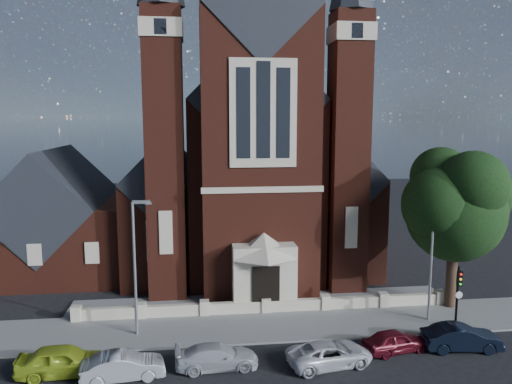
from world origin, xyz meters
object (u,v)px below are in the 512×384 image
at_px(street_lamp_left, 136,260).
at_px(car_dark_red, 395,341).
at_px(car_silver_a, 123,366).
at_px(car_navy, 462,338).
at_px(street_lamp_right, 433,250).
at_px(church, 242,165).
at_px(car_silver_b, 217,357).
at_px(traffic_signal, 458,290).
at_px(car_lime_van, 63,360).
at_px(car_white_suv, 330,354).
at_px(street_tree, 459,207).
at_px(parish_hall, 57,223).

distance_m(street_lamp_left, car_dark_red, 15.20).
bearing_deg(car_dark_red, car_silver_a, 82.38).
bearing_deg(car_navy, street_lamp_right, 4.15).
relative_size(street_lamp_left, car_dark_red, 2.21).
height_order(church, car_silver_b, church).
bearing_deg(street_lamp_left, car_dark_red, -14.71).
height_order(traffic_signal, car_lime_van, traffic_signal).
distance_m(street_lamp_right, traffic_signal, 2.71).
distance_m(street_lamp_right, car_white_suv, 9.94).
bearing_deg(street_tree, car_navy, -114.55).
relative_size(church, car_white_suv, 7.79).
bearing_deg(car_white_suv, street_lamp_right, -68.27).
bearing_deg(parish_hall, street_tree, -23.26).
distance_m(church, car_navy, 26.08).
bearing_deg(street_lamp_left, car_silver_a, -92.43).
height_order(street_tree, traffic_signal, street_tree).
bearing_deg(street_lamp_left, car_silver_b, -44.60).
height_order(church, street_lamp_right, church).
bearing_deg(traffic_signal, car_white_suv, -159.77).
distance_m(street_lamp_right, car_silver_a, 19.27).
relative_size(street_tree, street_lamp_right, 1.32).
distance_m(car_silver_b, car_navy, 13.52).
bearing_deg(church, car_silver_b, -98.53).
height_order(street_lamp_right, car_white_suv, street_lamp_right).
relative_size(street_lamp_right, car_dark_red, 2.21).
bearing_deg(street_lamp_right, traffic_signal, -59.99).
height_order(car_silver_b, car_dark_red, car_dark_red).
bearing_deg(car_navy, street_lamp_left, 82.83).
xyz_separation_m(street_lamp_right, car_silver_a, (-18.21, -4.91, -3.93)).
xyz_separation_m(parish_hall, car_navy, (26.02, -17.94, -3.31)).
bearing_deg(car_silver_b, church, -11.40).
xyz_separation_m(church, traffic_signal, (11.00, -20.52, -5.60)).
relative_size(street_lamp_right, car_lime_van, 1.80).
relative_size(street_lamp_right, car_silver_b, 1.90).
xyz_separation_m(street_tree, street_lamp_right, (-2.51, -1.71, -2.36)).
height_order(traffic_signal, car_navy, traffic_signal).
bearing_deg(street_lamp_right, street_lamp_left, 180.00).
distance_m(street_lamp_right, car_lime_van, 21.94).
distance_m(street_lamp_left, traffic_signal, 19.08).
distance_m(church, car_white_suv, 25.00).
relative_size(street_tree, car_navy, 2.51).
height_order(car_silver_a, car_dark_red, car_silver_a).
distance_m(street_lamp_left, street_lamp_right, 18.00).
height_order(church, car_dark_red, church).
bearing_deg(street_tree, parish_hall, 156.74).
relative_size(car_silver_a, car_navy, 0.95).
bearing_deg(street_tree, street_lamp_right, -145.74).
bearing_deg(street_tree, car_silver_b, -159.36).
xyz_separation_m(street_lamp_right, car_silver_b, (-13.58, -4.35, -3.98)).
bearing_deg(car_silver_a, car_silver_b, -91.80).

